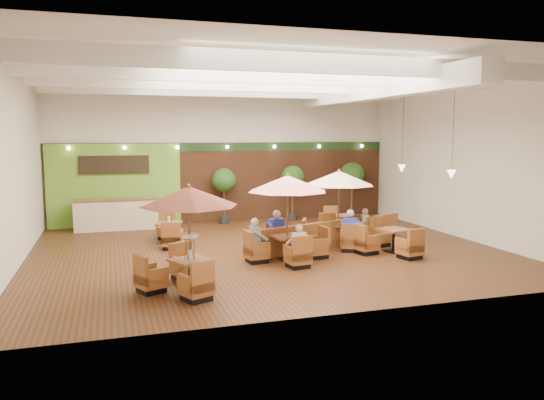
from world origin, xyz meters
name	(u,v)px	position (x,y,z in m)	size (l,w,h in m)	color
room	(264,132)	(0.25, 1.22, 3.63)	(14.04, 14.00, 5.52)	#381E0F
service_counter	(116,214)	(-4.40, 5.10, 0.58)	(3.00, 0.75, 1.18)	beige
booth_divider	(329,235)	(1.94, -0.24, 0.43)	(6.19, 0.18, 0.86)	brown
table_0	(187,214)	(-2.93, -3.40, 1.76)	(2.41, 2.56, 2.45)	brown
table_1	(287,201)	(0.18, -1.36, 1.70)	(2.46, 2.46, 2.48)	brown
table_2	(339,193)	(2.39, 0.05, 1.69)	(2.57, 2.57, 2.46)	brown
table_3	(169,229)	(-2.79, 1.92, 0.49)	(0.98, 2.50, 1.48)	brown
table_4	(386,242)	(3.34, -1.33, 0.34)	(1.74, 2.52, 0.91)	brown
table_5	(343,225)	(3.36, 1.81, 0.33)	(0.85, 2.37, 0.87)	brown
topiary_0	(224,182)	(-0.24, 5.30, 1.65)	(0.96, 0.96, 2.22)	black
topiary_1	(293,180)	(2.66, 5.30, 1.69)	(0.97, 0.97, 2.26)	black
topiary_2	(352,176)	(5.37, 5.30, 1.76)	(1.02, 1.02, 2.36)	black
diner_0	(298,241)	(0.18, -2.27, 0.73)	(0.39, 0.34, 0.72)	silver
diner_1	(278,228)	(0.18, -0.46, 0.78)	(0.46, 0.40, 0.85)	#2735AC
diner_2	(257,236)	(-0.72, -1.36, 0.76)	(0.32, 0.40, 0.80)	gray
diner_3	(350,226)	(2.39, -0.85, 0.77)	(0.48, 0.46, 0.84)	#2735AC
diner_4	(364,222)	(3.29, 0.05, 0.73)	(0.35, 0.39, 0.72)	silver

